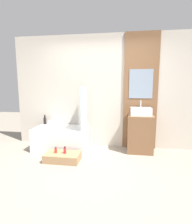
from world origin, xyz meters
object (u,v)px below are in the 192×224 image
Objects in this scene: bathtub at (61,138)px; sink at (141,112)px; bottle_soap_primary at (56,150)px; vase_round_light at (50,122)px; bottle_soap_secondary at (65,150)px; vase_tall_dark at (45,120)px; wooden_step_bench at (63,157)px.

sink is (1.77, 0.11, 0.64)m from bathtub.
vase_round_light is at bearing 118.83° from bottle_soap_primary.
bottle_soap_secondary is at bearing -52.56° from vase_round_light.
bottle_soap_primary is at bearing -55.11° from vase_tall_dark.
bottle_soap_primary is (-0.13, 0.00, 0.13)m from wooden_step_bench.
bottle_soap_primary is at bearing -156.48° from sink.
vase_round_light is at bearing 176.29° from sink.
wooden_step_bench is at bearing 180.00° from bottle_soap_secondary.
bottle_soap_secondary reaches higher than bottle_soap_primary.
bathtub is at bearing -176.50° from sink.
vase_tall_dark reaches higher than wooden_step_bench.
vase_round_light reaches higher than wooden_step_bench.
bottle_soap_secondary is (0.66, -0.86, -0.34)m from vase_round_light.
vase_tall_dark is at bearing 124.89° from bottle_soap_primary.
bottle_soap_primary is 0.19m from bottle_soap_secondary.
bottle_soap_primary is 0.82× the size of bottle_soap_secondary.
bathtub reaches higher than bottle_soap_secondary.
sink is 2.16m from vase_round_light.
bottle_soap_secondary is (0.30, -0.61, -0.04)m from bathtub.
vase_tall_dark reaches higher than bottle_soap_secondary.
bathtub is 1.73× the size of wooden_step_bench.
vase_tall_dark is at bearing 151.93° from bathtub.
bottle_soap_secondary is at bearing -153.89° from sink.
bathtub is at bearing 100.55° from bottle_soap_primary.
vase_round_light is 0.79× the size of bottle_soap_secondary.
sink is at bearing 26.11° from bottle_soap_secondary.
vase_round_light is at bearing 125.26° from wooden_step_bench.
vase_round_light is (-0.61, 0.86, 0.48)m from wooden_step_bench.
sink reaches higher than wooden_step_bench.
bathtub is 8.58× the size of bottle_soap_secondary.
bottle_soap_primary is (0.47, -0.86, -0.36)m from vase_round_light.
vase_tall_dark is 1.14m from bottle_soap_primary.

